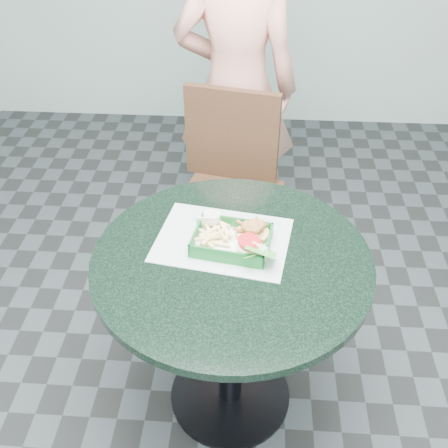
# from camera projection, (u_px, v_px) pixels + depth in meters

# --- Properties ---
(floor) EXTENTS (4.00, 5.00, 0.02)m
(floor) POSITION_uv_depth(u_px,v_px,m) (230.00, 395.00, 2.17)
(floor) COLOR #303335
(floor) RESTS_ON ground
(cafe_table) EXTENTS (0.91, 0.91, 0.75)m
(cafe_table) POSITION_uv_depth(u_px,v_px,m) (231.00, 297.00, 1.81)
(cafe_table) COLOR black
(cafe_table) RESTS_ON floor
(dining_chair) EXTENTS (0.45, 0.45, 0.93)m
(dining_chair) POSITION_uv_depth(u_px,v_px,m) (230.00, 178.00, 2.49)
(dining_chair) COLOR #322318
(dining_chair) RESTS_ON floor
(diner_person) EXTENTS (0.70, 0.49, 1.84)m
(diner_person) POSITION_uv_depth(u_px,v_px,m) (236.00, 72.00, 2.51)
(diner_person) COLOR tan
(diner_person) RESTS_ON floor
(placemat) EXTENTS (0.48, 0.39, 0.00)m
(placemat) POSITION_uv_depth(u_px,v_px,m) (223.00, 244.00, 1.77)
(placemat) COLOR #ACC3BC
(placemat) RESTS_ON cafe_table
(food_basket) EXTENTS (0.25, 0.18, 0.05)m
(food_basket) POSITION_uv_depth(u_px,v_px,m) (232.00, 247.00, 1.73)
(food_basket) COLOR #125B22
(food_basket) RESTS_ON placemat
(crab_sandwich) EXTENTS (0.11, 0.11, 0.07)m
(crab_sandwich) POSITION_uv_depth(u_px,v_px,m) (250.00, 231.00, 1.75)
(crab_sandwich) COLOR tan
(crab_sandwich) RESTS_ON food_basket
(fries_pile) EXTENTS (0.12, 0.13, 0.05)m
(fries_pile) POSITION_uv_depth(u_px,v_px,m) (215.00, 237.00, 1.74)
(fries_pile) COLOR #FAD686
(fries_pile) RESTS_ON food_basket
(sauce_ramekin) EXTENTS (0.06, 0.06, 0.03)m
(sauce_ramekin) POSITION_uv_depth(u_px,v_px,m) (207.00, 224.00, 1.78)
(sauce_ramekin) COLOR white
(sauce_ramekin) RESTS_ON food_basket
(garnish_cup) EXTENTS (0.12, 0.12, 0.05)m
(garnish_cup) POSITION_uv_depth(u_px,v_px,m) (253.00, 250.00, 1.69)
(garnish_cup) COLOR white
(garnish_cup) RESTS_ON food_basket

